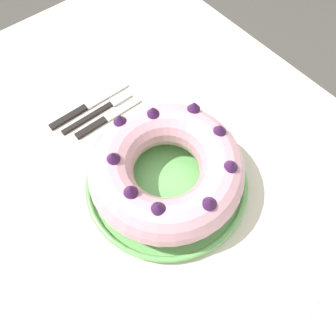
{
  "coord_description": "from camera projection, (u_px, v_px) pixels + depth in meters",
  "views": [
    {
      "loc": [
        0.26,
        -0.19,
        1.41
      ],
      "look_at": [
        0.02,
        0.0,
        0.84
      ],
      "focal_mm": 35.0,
      "sensor_mm": 36.0,
      "label": 1
    }
  ],
  "objects": [
    {
      "name": "serving_knife",
      "position": [
        85.0,
        108.0,
        0.8
      ],
      "size": [
        0.02,
        0.22,
        0.01
      ],
      "rotation": [
        0.0,
        0.0,
        0.1
      ],
      "color": "black",
      "rests_on": "dining_table"
    },
    {
      "name": "ground_plane",
      "position": [
        164.0,
        260.0,
        1.39
      ],
      "size": [
        8.0,
        8.0,
        0.0
      ],
      "primitive_type": "plane",
      "color": "#4C4742"
    },
    {
      "name": "dining_table",
      "position": [
        162.0,
        196.0,
        0.8
      ],
      "size": [
        1.31,
        0.95,
        0.78
      ],
      "color": "beige",
      "rests_on": "ground_plane"
    },
    {
      "name": "napkin",
      "position": [
        287.0,
        272.0,
        0.61
      ],
      "size": [
        0.15,
        0.12,
        0.0
      ],
      "primitive_type": "cube",
      "rotation": [
        0.0,
        0.0,
        0.16
      ],
      "color": "white",
      "rests_on": "dining_table"
    },
    {
      "name": "cake_knife",
      "position": [
        104.0,
        120.0,
        0.78
      ],
      "size": [
        0.02,
        0.18,
        0.01
      ],
      "rotation": [
        0.0,
        0.0,
        0.04
      ],
      "color": "black",
      "rests_on": "dining_table"
    },
    {
      "name": "serving_dish",
      "position": [
        168.0,
        180.0,
        0.69
      ],
      "size": [
        0.34,
        0.34,
        0.02
      ],
      "color": "#6BB760",
      "rests_on": "dining_table"
    },
    {
      "name": "bundt_cake",
      "position": [
        168.0,
        168.0,
        0.64
      ],
      "size": [
        0.31,
        0.31,
        0.11
      ],
      "color": "#E09EAD",
      "rests_on": "serving_dish"
    },
    {
      "name": "fork",
      "position": [
        102.0,
        109.0,
        0.79
      ],
      "size": [
        0.02,
        0.19,
        0.01
      ],
      "rotation": [
        0.0,
        0.0,
        -0.01
      ],
      "color": "black",
      "rests_on": "dining_table"
    }
  ]
}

